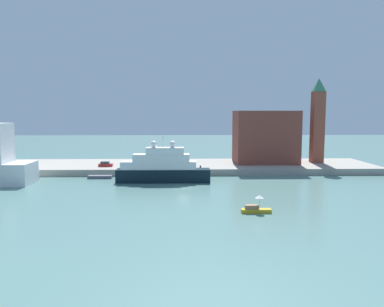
{
  "coord_description": "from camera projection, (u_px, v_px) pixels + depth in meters",
  "views": [
    {
      "loc": [
        0.0,
        -81.25,
        16.51
      ],
      "look_at": [
        2.09,
        6.0,
        7.06
      ],
      "focal_mm": 34.99,
      "sensor_mm": 36.0,
      "label": 1
    }
  ],
  "objects": [
    {
      "name": "ground",
      "position": [
        183.0,
        188.0,
        82.53
      ],
      "size": [
        400.0,
        400.0,
        0.0
      ],
      "primitive_type": "plane",
      "color": "slate"
    },
    {
      "name": "quay_dock",
      "position": [
        183.0,
        167.0,
        109.89
      ],
      "size": [
        110.0,
        23.25,
        1.75
      ],
      "primitive_type": "cube",
      "color": "gray",
      "rests_on": "ground"
    },
    {
      "name": "large_yacht",
      "position": [
        162.0,
        168.0,
        89.68
      ],
      "size": [
        22.41,
        3.95,
        11.81
      ],
      "color": "black",
      "rests_on": "ground"
    },
    {
      "name": "small_motorboat",
      "position": [
        256.0,
        208.0,
        62.09
      ],
      "size": [
        4.97,
        1.4,
        2.98
      ],
      "color": "#B7991E",
      "rests_on": "ground"
    },
    {
      "name": "work_barge",
      "position": [
        100.0,
        177.0,
        94.87
      ],
      "size": [
        6.05,
        1.72,
        0.77
      ],
      "primitive_type": "cube",
      "color": "#595966",
      "rests_on": "ground"
    },
    {
      "name": "harbor_building",
      "position": [
        265.0,
        137.0,
        111.48
      ],
      "size": [
        18.03,
        13.04,
        15.44
      ],
      "primitive_type": "cube",
      "color": "brown",
      "rests_on": "quay_dock"
    },
    {
      "name": "bell_tower",
      "position": [
        318.0,
        117.0,
        110.97
      ],
      "size": [
        4.4,
        4.4,
        24.97
      ],
      "color": "brown",
      "rests_on": "quay_dock"
    },
    {
      "name": "parked_car",
      "position": [
        106.0,
        164.0,
        103.7
      ],
      "size": [
        3.82,
        1.79,
        1.36
      ],
      "color": "#B21E1E",
      "rests_on": "quay_dock"
    },
    {
      "name": "person_figure",
      "position": [
        126.0,
        164.0,
        102.15
      ],
      "size": [
        0.36,
        0.36,
        1.67
      ],
      "color": "maroon",
      "rests_on": "quay_dock"
    },
    {
      "name": "mooring_bollard",
      "position": [
        200.0,
        167.0,
        99.91
      ],
      "size": [
        0.44,
        0.44,
        0.81
      ],
      "primitive_type": "cylinder",
      "color": "black",
      "rests_on": "quay_dock"
    }
  ]
}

